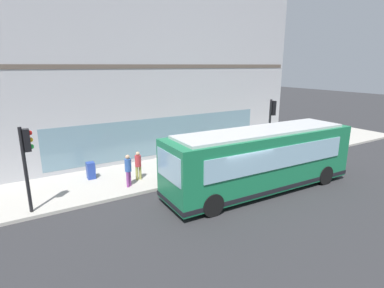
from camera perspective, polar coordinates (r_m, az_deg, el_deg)
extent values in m
plane|color=#2D2D30|center=(14.52, 7.65, -10.09)|extent=(120.00, 120.00, 0.00)
cube|color=#B2ADA3|center=(18.24, -1.97, -4.46)|extent=(4.54, 40.00, 0.15)
cube|color=#A8A8AD|center=(22.05, -9.08, 12.90)|extent=(6.12, 20.97, 10.87)
cube|color=brown|center=(19.38, -5.75, 14.39)|extent=(0.36, 20.55, 0.24)
cube|color=slate|center=(19.80, -5.31, 1.62)|extent=(0.12, 14.68, 2.40)
cube|color=#197247|center=(15.20, 12.93, -2.74)|extent=(2.80, 10.07, 2.70)
cube|color=silver|center=(14.85, 13.24, 2.46)|extent=(2.39, 9.06, 0.12)
cube|color=#8CB2C6|center=(12.38, -4.34, -4.24)|extent=(2.20, 0.15, 1.20)
cube|color=#8CB2C6|center=(16.01, 9.96, -0.21)|extent=(0.30, 8.20, 1.00)
cube|color=#8CB2C6|center=(14.22, 16.45, -2.50)|extent=(0.30, 8.20, 1.00)
cube|color=black|center=(15.58, 12.68, -6.85)|extent=(2.84, 10.11, 0.20)
cylinder|color=black|center=(14.47, -1.21, -7.90)|extent=(0.33, 1.01, 1.00)
cylinder|color=black|center=(12.67, 3.85, -11.36)|extent=(0.33, 1.01, 1.00)
cylinder|color=black|center=(18.62, 18.13, -3.42)|extent=(0.33, 1.01, 1.00)
cylinder|color=black|center=(17.26, 23.74, -5.38)|extent=(0.33, 1.01, 1.00)
cylinder|color=black|center=(19.77, 14.39, 2.61)|extent=(0.14, 0.14, 3.85)
cube|color=black|center=(19.68, 15.04, 6.58)|extent=(0.32, 0.24, 0.90)
sphere|color=red|center=(19.73, 15.36, 7.41)|extent=(0.20, 0.20, 0.20)
sphere|color=yellow|center=(19.77, 15.30, 6.60)|extent=(0.20, 0.20, 0.20)
sphere|color=green|center=(19.81, 15.25, 5.80)|extent=(0.20, 0.20, 0.20)
cylinder|color=black|center=(13.86, -28.91, -4.47)|extent=(0.14, 0.14, 3.59)
cube|color=black|center=(13.54, -28.76, 0.63)|extent=(0.32, 0.24, 0.90)
sphere|color=red|center=(13.49, -28.36, 1.86)|extent=(0.20, 0.20, 0.20)
sphere|color=yellow|center=(13.55, -28.22, 0.71)|extent=(0.20, 0.20, 0.20)
sphere|color=green|center=(13.61, -28.08, -0.44)|extent=(0.20, 0.20, 0.20)
cylinder|color=yellow|center=(20.99, 5.95, -0.95)|extent=(0.24, 0.24, 0.55)
sphere|color=yellow|center=(20.90, 5.97, -0.01)|extent=(0.22, 0.22, 0.22)
cylinder|color=yellow|center=(21.08, 6.32, -0.75)|extent=(0.10, 0.12, 0.10)
cylinder|color=yellow|center=(21.11, 5.67, -0.71)|extent=(0.12, 0.10, 0.10)
cylinder|color=#8C3F8C|center=(15.43, -12.04, -6.56)|extent=(0.14, 0.14, 0.80)
cylinder|color=#8C3F8C|center=(15.57, -11.69, -6.34)|extent=(0.14, 0.14, 0.80)
cylinder|color=#3359A5|center=(15.26, -12.01, -3.93)|extent=(0.32, 0.32, 0.63)
sphere|color=tan|center=(15.13, -12.09, -2.40)|extent=(0.22, 0.22, 0.22)
cylinder|color=#99994C|center=(16.28, -10.37, -5.43)|extent=(0.14, 0.14, 0.75)
cylinder|color=#99994C|center=(16.33, -9.77, -5.34)|extent=(0.14, 0.14, 0.75)
cylinder|color=#B23338|center=(16.09, -10.17, -3.15)|extent=(0.32, 0.32, 0.59)
sphere|color=tan|center=(15.97, -10.24, -1.80)|extent=(0.20, 0.20, 0.20)
cube|color=#263F99|center=(17.06, -18.58, -4.76)|extent=(0.44, 0.40, 0.90)
cube|color=#8CB2C6|center=(17.05, -17.94, -4.08)|extent=(0.35, 0.03, 0.30)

